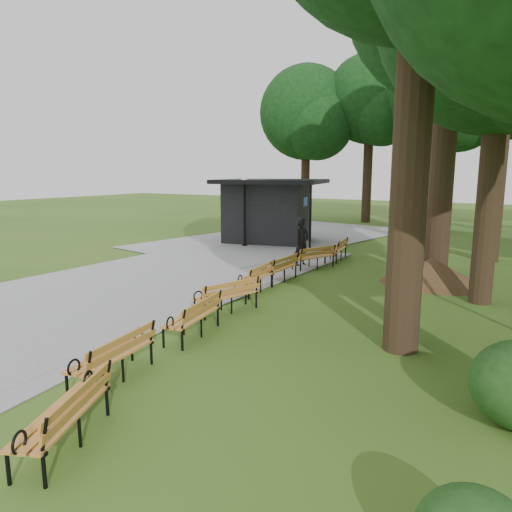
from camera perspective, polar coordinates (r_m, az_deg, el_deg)
The scene contains 16 objects.
ground at distance 11.51m, azimuth -8.02°, elevation -7.89°, with size 100.00×100.00×0.00m, color #345A19.
path at distance 16.23m, azimuth -12.42°, elevation -2.58°, with size 12.00×38.00×0.06m, color gray.
person at distance 17.91m, azimuth 5.57°, elevation 1.73°, with size 0.68×0.44×1.86m, color black.
kiosk at distance 24.06m, azimuth 1.46°, elevation 5.51°, with size 5.07×4.41×3.17m, color black, non-canonical shape.
lamp_post at distance 22.37m, azimuth -1.40°, elevation 7.11°, with size 0.32×0.32×3.28m.
dirt_mound at distance 15.98m, azimuth 20.51°, elevation -1.74°, with size 2.73×2.73×0.86m, color #47301C.
bench_0 at distance 6.92m, azimuth -22.40°, elevation -17.37°, with size 1.90×0.64×0.88m, color #BC712B, non-canonical shape.
bench_1 at distance 8.61m, azimuth -17.08°, elevation -11.48°, with size 1.90×0.64×0.88m, color #BC712B, non-canonical shape.
bench_2 at distance 10.40m, azimuth -7.75°, elevation -7.32°, with size 1.90×0.64×0.88m, color #BC712B, non-canonical shape.
bench_3 at distance 12.07m, azimuth -3.63°, elevation -4.78°, with size 1.90×0.64×0.88m, color #BC712B, non-canonical shape.
bench_4 at distance 14.02m, azimuth -0.25°, elevation -2.63°, with size 1.90×0.64×0.88m, color #BC712B, non-canonical shape.
bench_5 at distance 15.37m, azimuth 2.75°, elevation -1.50°, with size 1.90×0.64×0.88m, color #BC712B, non-canonical shape.
bench_6 at distance 17.51m, azimuth 6.96°, elevation -0.11°, with size 1.90×0.64×0.88m, color #BC712B, non-canonical shape.
bench_7 at distance 19.29m, azimuth 9.66°, elevation 0.77°, with size 1.90×0.64×0.88m, color #BC712B, non-canonical shape.
lawn_tree_1 at distance 14.51m, azimuth 27.95°, elevation 25.06°, with size 6.25×6.25×10.71m.
lawn_tree_4 at distance 21.76m, azimuth 28.52°, elevation 25.56°, with size 7.33×7.33×13.47m.
Camera 1 is at (6.92, -8.49, 3.56)m, focal length 33.00 mm.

